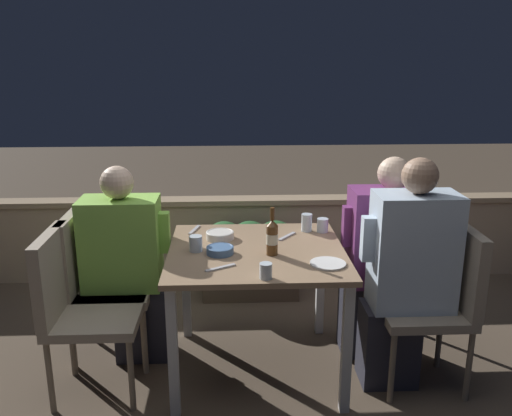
# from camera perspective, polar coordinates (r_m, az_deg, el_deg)

# --- Properties ---
(ground_plane) EXTENTS (16.00, 16.00, 0.00)m
(ground_plane) POSITION_cam_1_polar(r_m,az_deg,el_deg) (3.35, 0.06, -16.49)
(ground_plane) COLOR brown
(parapet_wall) EXTENTS (9.00, 0.18, 0.67)m
(parapet_wall) POSITION_cam_1_polar(r_m,az_deg,el_deg) (4.46, -0.79, -3.07)
(parapet_wall) COLOR tan
(parapet_wall) RESTS_ON ground_plane
(dining_table) EXTENTS (0.97, 0.93, 0.75)m
(dining_table) POSITION_cam_1_polar(r_m,az_deg,el_deg) (3.05, 0.06, -6.03)
(dining_table) COLOR #937556
(dining_table) RESTS_ON ground_plane
(planter_hedge) EXTENTS (0.72, 0.47, 0.57)m
(planter_hedge) POSITION_cam_1_polar(r_m,az_deg,el_deg) (4.15, -0.60, -4.85)
(planter_hedge) COLOR brown
(planter_hedge) RESTS_ON ground_plane
(chair_left_near) EXTENTS (0.48, 0.47, 0.91)m
(chair_left_near) POSITION_cam_1_polar(r_m,az_deg,el_deg) (3.07, -18.53, -9.05)
(chair_left_near) COLOR gray
(chair_left_near) RESTS_ON ground_plane
(chair_left_far) EXTENTS (0.48, 0.47, 0.91)m
(chair_left_far) POSITION_cam_1_polar(r_m,az_deg,el_deg) (3.37, -16.73, -6.61)
(chair_left_far) COLOR gray
(chair_left_far) RESTS_ON ground_plane
(person_green_blouse) EXTENTS (0.51, 0.26, 1.19)m
(person_green_blouse) POSITION_cam_1_polar(r_m,az_deg,el_deg) (3.30, -13.24, -5.88)
(person_green_blouse) COLOR #282833
(person_green_blouse) RESTS_ON ground_plane
(chair_right_near) EXTENTS (0.48, 0.47, 0.91)m
(chair_right_near) POSITION_cam_1_polar(r_m,az_deg,el_deg) (3.17, 18.95, -8.27)
(chair_right_near) COLOR gray
(chair_right_near) RESTS_ON ground_plane
(person_blue_shirt) EXTENTS (0.50, 0.26, 1.29)m
(person_blue_shirt) POSITION_cam_1_polar(r_m,az_deg,el_deg) (3.06, 15.49, -6.79)
(person_blue_shirt) COLOR #282833
(person_blue_shirt) RESTS_ON ground_plane
(chair_right_far) EXTENTS (0.48, 0.47, 0.91)m
(chair_right_far) POSITION_cam_1_polar(r_m,az_deg,el_deg) (3.44, 16.47, -6.10)
(chair_right_far) COLOR gray
(chair_right_far) RESTS_ON ground_plane
(person_purple_stripe) EXTENTS (0.52, 0.26, 1.23)m
(person_purple_stripe) POSITION_cam_1_polar(r_m,az_deg,el_deg) (3.35, 13.17, -5.19)
(person_purple_stripe) COLOR #282833
(person_purple_stripe) RESTS_ON ground_plane
(beer_bottle) EXTENTS (0.06, 0.06, 0.26)m
(beer_bottle) POSITION_cam_1_polar(r_m,az_deg,el_deg) (2.91, 1.71, -3.05)
(beer_bottle) COLOR brown
(beer_bottle) RESTS_ON dining_table
(plate_0) EXTENTS (0.19, 0.19, 0.01)m
(plate_0) POSITION_cam_1_polar(r_m,az_deg,el_deg) (2.83, 7.58, -5.82)
(plate_0) COLOR white
(plate_0) RESTS_ON dining_table
(bowl_0) EXTENTS (0.16, 0.16, 0.04)m
(bowl_0) POSITION_cam_1_polar(r_m,az_deg,el_deg) (3.19, -3.82, -2.82)
(bowl_0) COLOR silver
(bowl_0) RESTS_ON dining_table
(bowl_1) EXTENTS (0.15, 0.15, 0.04)m
(bowl_1) POSITION_cam_1_polar(r_m,az_deg,el_deg) (2.95, -3.80, -4.40)
(bowl_1) COLOR #4C709E
(bowl_1) RESTS_ON dining_table
(glass_cup_0) EXTENTS (0.06, 0.06, 0.08)m
(glass_cup_0) POSITION_cam_1_polar(r_m,az_deg,el_deg) (2.63, 1.05, -6.64)
(glass_cup_0) COLOR silver
(glass_cup_0) RESTS_ON dining_table
(glass_cup_1) EXTENTS (0.07, 0.07, 0.08)m
(glass_cup_1) POSITION_cam_1_polar(r_m,az_deg,el_deg) (3.32, 7.02, -1.82)
(glass_cup_1) COLOR silver
(glass_cup_1) RESTS_ON dining_table
(glass_cup_2) EXTENTS (0.07, 0.07, 0.09)m
(glass_cup_2) POSITION_cam_1_polar(r_m,az_deg,el_deg) (3.00, -6.36, -3.74)
(glass_cup_2) COLOR silver
(glass_cup_2) RESTS_ON dining_table
(glass_cup_3) EXTENTS (0.07, 0.07, 0.11)m
(glass_cup_3) POSITION_cam_1_polar(r_m,az_deg,el_deg) (3.32, 5.36, -1.54)
(glass_cup_3) COLOR silver
(glass_cup_3) RESTS_ON dining_table
(fork_0) EXTENTS (0.16, 0.10, 0.01)m
(fork_0) POSITION_cam_1_polar(r_m,az_deg,el_deg) (2.76, -3.76, -6.29)
(fork_0) COLOR silver
(fork_0) RESTS_ON dining_table
(fork_1) EXTENTS (0.12, 0.15, 0.01)m
(fork_1) POSITION_cam_1_polar(r_m,az_deg,el_deg) (3.22, 3.27, -2.99)
(fork_1) COLOR silver
(fork_1) RESTS_ON dining_table
(fork_2) EXTENTS (0.07, 0.17, 0.01)m
(fork_2) POSITION_cam_1_polar(r_m,az_deg,el_deg) (3.35, -6.50, -2.29)
(fork_2) COLOR silver
(fork_2) RESTS_ON dining_table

